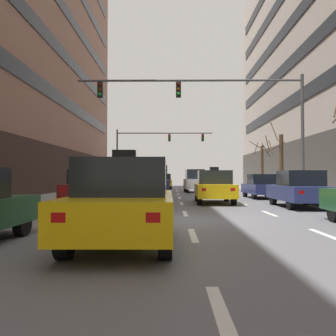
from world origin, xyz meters
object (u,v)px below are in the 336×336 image
(car_driving_6, at_px, (89,187))
(car_driving_3, at_px, (195,181))
(car_driving_1, at_px, (154,182))
(car_parked_3, at_px, (261,186))
(taxi_driving_2, at_px, (163,181))
(traffic_signal_1, at_px, (151,145))
(taxi_driving_0, at_px, (125,202))
(car_parked_2, at_px, (299,189))
(traffic_signal_0, at_px, (223,106))
(street_tree_2, at_px, (281,163))
(taxi_driving_5, at_px, (214,187))
(street_tree_1, at_px, (262,166))

(car_driving_6, bearing_deg, car_driving_3, 65.68)
(car_driving_1, relative_size, car_parked_3, 1.07)
(car_driving_3, height_order, car_driving_6, car_driving_3)
(taxi_driving_2, distance_m, traffic_signal_1, 4.43)
(car_driving_3, bearing_deg, car_driving_6, -114.32)
(taxi_driving_0, bearing_deg, taxi_driving_2, 90.00)
(taxi_driving_0, distance_m, car_driving_3, 25.05)
(car_parked_2, height_order, car_parked_3, car_parked_2)
(traffic_signal_0, bearing_deg, traffic_signal_1, 104.13)
(car_driving_1, xyz_separation_m, taxi_driving_2, (0.18, 17.57, -0.20))
(car_driving_3, distance_m, car_parked_2, 16.37)
(car_driving_1, xyz_separation_m, traffic_signal_1, (-1.27, 17.02, 3.95))
(taxi_driving_2, height_order, car_parked_3, taxi_driving_2)
(car_driving_1, xyz_separation_m, car_driving_6, (-3.10, -5.26, -0.19))
(car_driving_3, relative_size, car_parked_3, 1.02)
(car_driving_3, relative_size, street_tree_2, 0.78)
(car_driving_1, bearing_deg, taxi_driving_0, -89.37)
(car_parked_2, xyz_separation_m, traffic_signal_0, (-2.96, 3.47, 4.50))
(car_parked_3, bearing_deg, taxi_driving_5, -129.40)
(car_driving_3, xyz_separation_m, street_tree_1, (6.19, 0.45, 1.37))
(car_parked_3, height_order, traffic_signal_1, traffic_signal_1)
(car_driving_6, distance_m, car_parked_3, 11.17)
(taxi_driving_5, xyz_separation_m, traffic_signal_0, (0.61, 0.89, 4.48))
(taxi_driving_0, bearing_deg, taxi_driving_5, 74.51)
(car_parked_2, xyz_separation_m, car_parked_3, (0.00, 6.92, -0.05))
(traffic_signal_0, xyz_separation_m, street_tree_2, (5.39, 7.22, -2.87))
(traffic_signal_0, bearing_deg, taxi_driving_0, -107.02)
(taxi_driving_0, bearing_deg, traffic_signal_1, 92.49)
(car_driving_3, bearing_deg, street_tree_2, -40.34)
(car_driving_1, bearing_deg, car_parked_2, -46.35)
(car_driving_6, distance_m, car_parked_2, 10.23)
(car_parked_2, bearing_deg, taxi_driving_5, 144.05)
(taxi_driving_0, xyz_separation_m, street_tree_2, (9.19, 19.63, 1.60))
(car_driving_1, xyz_separation_m, street_tree_2, (9.37, 3.43, 1.40))
(taxi_driving_5, height_order, street_tree_1, street_tree_1)
(taxi_driving_0, height_order, car_driving_6, taxi_driving_0)
(taxi_driving_5, xyz_separation_m, car_parked_2, (3.56, -2.58, -0.03))
(car_driving_1, distance_m, car_parked_3, 6.95)
(car_driving_6, bearing_deg, street_tree_1, 49.03)
(car_driving_3, height_order, street_tree_2, street_tree_2)
(taxi_driving_0, distance_m, traffic_signal_0, 13.72)
(traffic_signal_0, relative_size, street_tree_1, 2.54)
(taxi_driving_2, relative_size, taxi_driving_5, 1.00)
(street_tree_2, bearing_deg, car_parked_2, -102.81)
(taxi_driving_2, relative_size, traffic_signal_1, 0.42)
(car_parked_3, relative_size, street_tree_2, 0.76)
(taxi_driving_0, height_order, street_tree_1, street_tree_1)
(street_tree_1, bearing_deg, taxi_driving_2, 137.45)
(car_driving_3, height_order, traffic_signal_0, traffic_signal_0)
(car_driving_1, height_order, street_tree_1, street_tree_1)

